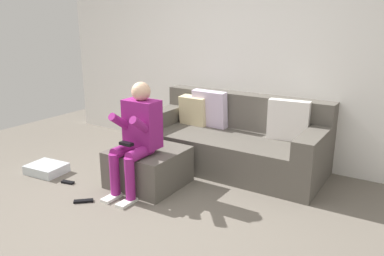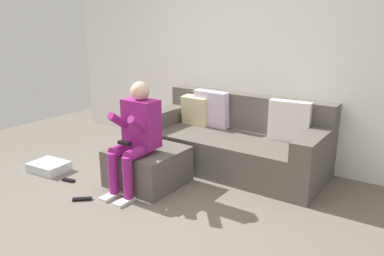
% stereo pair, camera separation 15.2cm
% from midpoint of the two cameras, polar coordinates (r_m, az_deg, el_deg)
% --- Properties ---
extents(ground_plane, '(7.33, 7.33, 0.00)m').
position_cam_midpoint_polar(ground_plane, '(3.38, -11.37, -14.57)').
color(ground_plane, '#6B6359').
extents(wall_back, '(5.64, 0.10, 2.66)m').
position_cam_midpoint_polar(wall_back, '(4.76, 6.69, 11.50)').
color(wall_back, white).
rests_on(wall_back, ground_plane).
extents(couch_sectional, '(2.11, 0.93, 0.86)m').
position_cam_midpoint_polar(couch_sectional, '(4.50, 5.36, -1.86)').
color(couch_sectional, '#59544C').
rests_on(couch_sectional, ground_plane).
extents(ottoman, '(0.71, 0.69, 0.39)m').
position_cam_midpoint_polar(ottoman, '(4.07, -7.65, -5.82)').
color(ottoman, '#59544C').
rests_on(ottoman, ground_plane).
extents(person_seated, '(0.36, 0.61, 1.12)m').
position_cam_midpoint_polar(person_seated, '(3.80, -9.33, -0.53)').
color(person_seated, '#8C1E72').
rests_on(person_seated, ground_plane).
extents(storage_bin, '(0.44, 0.36, 0.10)m').
position_cam_midpoint_polar(storage_bin, '(4.70, -21.87, -5.70)').
color(storage_bin, silver).
rests_on(storage_bin, ground_plane).
extents(remote_near_ottoman, '(0.17, 0.16, 0.02)m').
position_cam_midpoint_polar(remote_near_ottoman, '(3.89, -17.09, -10.45)').
color(remote_near_ottoman, black).
rests_on(remote_near_ottoman, ground_plane).
extents(remote_by_storage_bin, '(0.15, 0.08, 0.02)m').
position_cam_midpoint_polar(remote_by_storage_bin, '(4.36, -19.14, -7.71)').
color(remote_by_storage_bin, black).
rests_on(remote_by_storage_bin, ground_plane).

